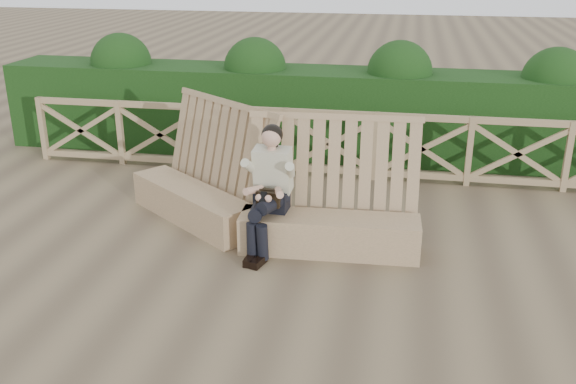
# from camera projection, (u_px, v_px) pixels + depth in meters

# --- Properties ---
(ground) EXTENTS (60.00, 60.00, 0.00)m
(ground) POSITION_uv_depth(u_px,v_px,m) (290.00, 280.00, 7.19)
(ground) COLOR brown
(ground) RESTS_ON ground
(bench) EXTENTS (4.05, 1.96, 1.60)m
(bench) POSITION_uv_depth(u_px,v_px,m) (260.00, 204.00, 8.23)
(bench) COLOR #8C7150
(bench) RESTS_ON ground
(woman) EXTENTS (0.46, 0.97, 1.54)m
(woman) POSITION_uv_depth(u_px,v_px,m) (269.00, 186.00, 7.70)
(woman) COLOR black
(woman) RESTS_ON ground
(guardrail) EXTENTS (10.10, 0.09, 1.10)m
(guardrail) POSITION_uv_depth(u_px,v_px,m) (330.00, 144.00, 10.20)
(guardrail) COLOR #896B4F
(guardrail) RESTS_ON ground
(hedge) EXTENTS (12.00, 1.20, 1.50)m
(hedge) POSITION_uv_depth(u_px,v_px,m) (339.00, 114.00, 11.23)
(hedge) COLOR black
(hedge) RESTS_ON ground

